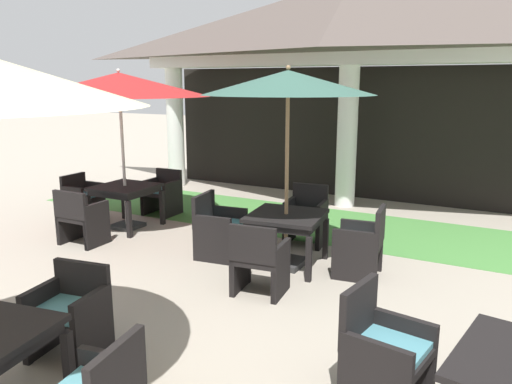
% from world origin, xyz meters
% --- Properties ---
extents(background_pavilion, '(9.63, 2.43, 4.33)m').
position_xyz_m(background_pavilion, '(0.00, 8.60, 3.32)').
color(background_pavilion, white).
rests_on(background_pavilion, ground).
extents(lawn_strip, '(11.43, 2.16, 0.01)m').
position_xyz_m(lawn_strip, '(0.00, 7.01, 0.00)').
color(lawn_strip, '#47843D').
rests_on(lawn_strip, ground).
extents(patio_chair_near_foreground_north, '(0.68, 0.62, 0.83)m').
position_xyz_m(patio_chair_near_foreground_north, '(-0.40, 1.86, 0.40)').
color(patio_chair_near_foreground_north, black).
rests_on(patio_chair_near_foreground_north, ground).
extents(patio_chair_mid_left_west, '(0.66, 0.65, 0.92)m').
position_xyz_m(patio_chair_mid_left_west, '(2.28, 2.52, 0.41)').
color(patio_chair_mid_left_west, black).
rests_on(patio_chair_mid_left_west, ground).
extents(patio_table_mid_right, '(1.06, 1.06, 0.73)m').
position_xyz_m(patio_table_mid_right, '(0.37, 4.86, 0.63)').
color(patio_table_mid_right, black).
rests_on(patio_table_mid_right, ground).
extents(patio_umbrella_mid_right, '(2.23, 2.23, 2.66)m').
position_xyz_m(patio_umbrella_mid_right, '(0.37, 4.86, 2.41)').
color(patio_umbrella_mid_right, '#2D2D2D').
rests_on(patio_umbrella_mid_right, ground).
extents(patio_chair_mid_right_east, '(0.64, 0.62, 0.92)m').
position_xyz_m(patio_chair_mid_right_east, '(1.37, 4.98, 0.41)').
color(patio_chair_mid_right_east, black).
rests_on(patio_chair_mid_right_east, ground).
extents(patio_chair_mid_right_south, '(0.64, 0.60, 0.89)m').
position_xyz_m(patio_chair_mid_right_south, '(0.49, 3.86, 0.41)').
color(patio_chair_mid_right_south, black).
rests_on(patio_chair_mid_right_south, ground).
extents(patio_chair_mid_right_north, '(0.64, 0.60, 0.90)m').
position_xyz_m(patio_chair_mid_right_north, '(0.25, 5.87, 0.43)').
color(patio_chair_mid_right_north, black).
rests_on(patio_chair_mid_right_north, ground).
extents(patio_chair_mid_right_west, '(0.66, 0.69, 0.90)m').
position_xyz_m(patio_chair_mid_right_west, '(-0.64, 4.74, 0.42)').
color(patio_chair_mid_right_west, black).
rests_on(patio_chair_mid_right_west, ground).
extents(patio_table_far_back, '(0.96, 0.96, 0.74)m').
position_xyz_m(patio_table_far_back, '(-2.81, 5.21, 0.64)').
color(patio_table_far_back, black).
rests_on(patio_table_far_back, ground).
extents(patio_umbrella_far_back, '(2.96, 2.96, 2.67)m').
position_xyz_m(patio_umbrella_far_back, '(-2.81, 5.21, 2.40)').
color(patio_umbrella_far_back, '#2D2D2D').
rests_on(patio_umbrella_far_back, ground).
extents(patio_chair_far_back_north, '(0.60, 0.57, 0.83)m').
position_xyz_m(patio_chair_far_back_north, '(-2.83, 6.23, 0.40)').
color(patio_chair_far_back_north, black).
rests_on(patio_chair_far_back_north, ground).
extents(patio_chair_far_back_west, '(0.52, 0.58, 0.83)m').
position_xyz_m(patio_chair_far_back_west, '(-3.82, 5.19, 0.40)').
color(patio_chair_far_back_west, black).
rests_on(patio_chair_far_back_west, ground).
extents(patio_chair_far_back_south, '(0.65, 0.52, 0.87)m').
position_xyz_m(patio_chair_far_back_south, '(-2.78, 4.19, 0.42)').
color(patio_chair_far_back_south, black).
rests_on(patio_chair_far_back_south, ground).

